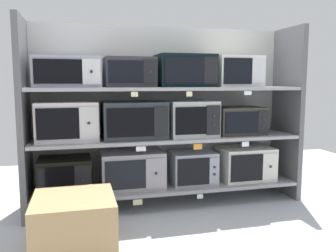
{
  "coord_description": "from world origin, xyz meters",
  "views": [
    {
      "loc": [
        -0.81,
        -3.17,
        1.16
      ],
      "look_at": [
        0.0,
        0.0,
        0.75
      ],
      "focal_mm": 37.69,
      "sensor_mm": 36.0,
      "label": 1
    }
  ],
  "objects_px": {
    "microwave_3": "(245,163)",
    "microwave_10": "(185,71)",
    "microwave_5": "(134,120)",
    "microwave_8": "(67,72)",
    "microwave_4": "(67,121)",
    "shipping_carton": "(74,225)",
    "microwave_9": "(129,72)",
    "microwave_6": "(190,118)",
    "microwave_2": "(192,167)",
    "microwave_7": "(238,120)",
    "microwave_1": "(132,169)",
    "microwave_11": "(236,72)",
    "microwave_0": "(65,175)"
  },
  "relations": [
    {
      "from": "microwave_3",
      "to": "microwave_10",
      "type": "xyz_separation_m",
      "value": [
        -0.64,
        -0.0,
        0.91
      ]
    },
    {
      "from": "microwave_5",
      "to": "microwave_8",
      "type": "distance_m",
      "value": 0.71
    },
    {
      "from": "microwave_8",
      "to": "microwave_4",
      "type": "bearing_deg",
      "value": -179.87
    },
    {
      "from": "shipping_carton",
      "to": "microwave_9",
      "type": "bearing_deg",
      "value": 58.18
    },
    {
      "from": "microwave_6",
      "to": "microwave_10",
      "type": "distance_m",
      "value": 0.45
    },
    {
      "from": "microwave_3",
      "to": "microwave_5",
      "type": "relative_size",
      "value": 0.92
    },
    {
      "from": "microwave_6",
      "to": "microwave_4",
      "type": "bearing_deg",
      "value": -179.99
    },
    {
      "from": "microwave_9",
      "to": "shipping_carton",
      "type": "relative_size",
      "value": 0.82
    },
    {
      "from": "microwave_3",
      "to": "microwave_2",
      "type": "bearing_deg",
      "value": -179.98
    },
    {
      "from": "microwave_4",
      "to": "microwave_5",
      "type": "height_order",
      "value": "microwave_4"
    },
    {
      "from": "microwave_3",
      "to": "microwave_5",
      "type": "xyz_separation_m",
      "value": [
        -1.13,
        0.0,
        0.47
      ]
    },
    {
      "from": "microwave_2",
      "to": "microwave_5",
      "type": "bearing_deg",
      "value": 179.96
    },
    {
      "from": "microwave_6",
      "to": "microwave_7",
      "type": "height_order",
      "value": "microwave_6"
    },
    {
      "from": "microwave_1",
      "to": "microwave_4",
      "type": "relative_size",
      "value": 1.09
    },
    {
      "from": "microwave_2",
      "to": "microwave_4",
      "type": "height_order",
      "value": "microwave_4"
    },
    {
      "from": "microwave_1",
      "to": "microwave_11",
      "type": "distance_m",
      "value": 1.36
    },
    {
      "from": "microwave_7",
      "to": "microwave_0",
      "type": "bearing_deg",
      "value": -179.99
    },
    {
      "from": "microwave_5",
      "to": "microwave_6",
      "type": "xyz_separation_m",
      "value": [
        0.54,
        0.0,
        0.0
      ]
    },
    {
      "from": "microwave_9",
      "to": "microwave_1",
      "type": "bearing_deg",
      "value": -0.46
    },
    {
      "from": "microwave_2",
      "to": "microwave_4",
      "type": "distance_m",
      "value": 1.24
    },
    {
      "from": "microwave_3",
      "to": "shipping_carton",
      "type": "height_order",
      "value": "microwave_3"
    },
    {
      "from": "microwave_6",
      "to": "shipping_carton",
      "type": "xyz_separation_m",
      "value": [
        -1.08,
        -0.81,
        -0.62
      ]
    },
    {
      "from": "microwave_1",
      "to": "microwave_6",
      "type": "distance_m",
      "value": 0.73
    },
    {
      "from": "microwave_2",
      "to": "microwave_10",
      "type": "height_order",
      "value": "microwave_10"
    },
    {
      "from": "microwave_2",
      "to": "microwave_3",
      "type": "height_order",
      "value": "microwave_3"
    },
    {
      "from": "microwave_9",
      "to": "microwave_10",
      "type": "xyz_separation_m",
      "value": [
        0.52,
        -0.0,
        0.02
      ]
    },
    {
      "from": "microwave_0",
      "to": "microwave_4",
      "type": "relative_size",
      "value": 0.86
    },
    {
      "from": "microwave_3",
      "to": "microwave_8",
      "type": "relative_size",
      "value": 0.94
    },
    {
      "from": "microwave_1",
      "to": "microwave_7",
      "type": "distance_m",
      "value": 1.14
    },
    {
      "from": "microwave_1",
      "to": "microwave_7",
      "type": "bearing_deg",
      "value": -0.0
    },
    {
      "from": "shipping_carton",
      "to": "microwave_10",
      "type": "bearing_deg",
      "value": 38.49
    },
    {
      "from": "microwave_7",
      "to": "microwave_10",
      "type": "height_order",
      "value": "microwave_10"
    },
    {
      "from": "microwave_11",
      "to": "microwave_0",
      "type": "bearing_deg",
      "value": -180.0
    },
    {
      "from": "microwave_3",
      "to": "microwave_5",
      "type": "height_order",
      "value": "microwave_5"
    },
    {
      "from": "microwave_2",
      "to": "shipping_carton",
      "type": "bearing_deg",
      "value": -143.71
    },
    {
      "from": "microwave_0",
      "to": "microwave_1",
      "type": "distance_m",
      "value": 0.6
    },
    {
      "from": "microwave_3",
      "to": "microwave_5",
      "type": "bearing_deg",
      "value": 179.99
    },
    {
      "from": "microwave_0",
      "to": "microwave_9",
      "type": "height_order",
      "value": "microwave_9"
    },
    {
      "from": "microwave_1",
      "to": "microwave_7",
      "type": "relative_size",
      "value": 1.22
    },
    {
      "from": "microwave_5",
      "to": "microwave_7",
      "type": "relative_size",
      "value": 1.21
    },
    {
      "from": "microwave_1",
      "to": "microwave_10",
      "type": "height_order",
      "value": "microwave_10"
    },
    {
      "from": "microwave_2",
      "to": "microwave_3",
      "type": "bearing_deg",
      "value": 0.02
    },
    {
      "from": "microwave_4",
      "to": "microwave_6",
      "type": "xyz_separation_m",
      "value": [
        1.12,
        0.0,
        -0.0
      ]
    },
    {
      "from": "microwave_9",
      "to": "microwave_10",
      "type": "relative_size",
      "value": 0.85
    },
    {
      "from": "microwave_1",
      "to": "shipping_carton",
      "type": "relative_size",
      "value": 1.07
    },
    {
      "from": "microwave_4",
      "to": "microwave_10",
      "type": "relative_size",
      "value": 1.01
    },
    {
      "from": "microwave_6",
      "to": "microwave_7",
      "type": "xyz_separation_m",
      "value": [
        0.49,
        -0.0,
        -0.03
      ]
    },
    {
      "from": "microwave_5",
      "to": "microwave_11",
      "type": "xyz_separation_m",
      "value": [
        1.0,
        -0.0,
        0.44
      ]
    },
    {
      "from": "microwave_7",
      "to": "microwave_9",
      "type": "height_order",
      "value": "microwave_9"
    },
    {
      "from": "microwave_6",
      "to": "microwave_11",
      "type": "height_order",
      "value": "microwave_11"
    }
  ]
}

